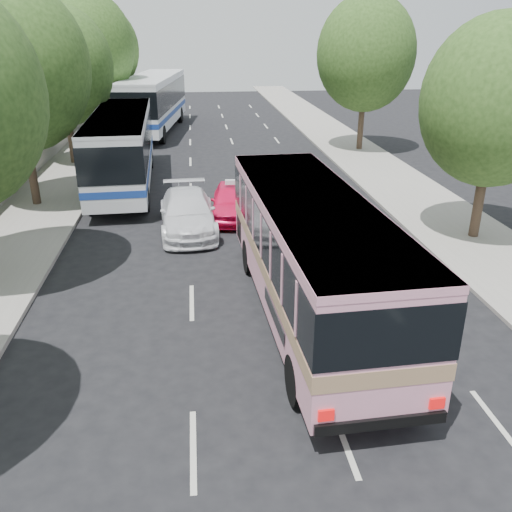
{
  "coord_description": "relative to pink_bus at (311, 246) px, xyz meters",
  "views": [
    {
      "loc": [
        -1.63,
        -10.08,
        7.36
      ],
      "look_at": [
        -0.08,
        3.47,
        1.6
      ],
      "focal_mm": 38.0,
      "sensor_mm": 36.0,
      "label": 1
    }
  ],
  "objects": [
    {
      "name": "ground",
      "position": [
        -1.3,
        -2.83,
        -2.1
      ],
      "size": [
        120.0,
        120.0,
        0.0
      ],
      "primitive_type": "plane",
      "color": "black",
      "rests_on": "ground"
    },
    {
      "name": "sidewalk_left",
      "position": [
        -9.8,
        17.17,
        -2.02
      ],
      "size": [
        4.0,
        90.0,
        0.15
      ],
      "primitive_type": "cube",
      "color": "#9E998E",
      "rests_on": "ground"
    },
    {
      "name": "sidewalk_right",
      "position": [
        7.2,
        17.17,
        -2.04
      ],
      "size": [
        4.0,
        90.0,
        0.12
      ],
      "primitive_type": "cube",
      "color": "#9E998E",
      "rests_on": "ground"
    },
    {
      "name": "low_wall",
      "position": [
        -11.6,
        17.17,
        -1.2
      ],
      "size": [
        0.3,
        90.0,
        1.5
      ],
      "primitive_type": "cube",
      "color": "#9E998E",
      "rests_on": "sidewalk_left"
    },
    {
      "name": "tree_left_c",
      "position": [
        -9.92,
        11.11,
        4.03
      ],
      "size": [
        6.0,
        6.0,
        9.35
      ],
      "color": "#38281E",
      "rests_on": "ground"
    },
    {
      "name": "tree_left_d",
      "position": [
        -9.82,
        19.11,
        3.54
      ],
      "size": [
        5.52,
        5.52,
        8.6
      ],
      "color": "#38281E",
      "rests_on": "ground"
    },
    {
      "name": "tree_left_e",
      "position": [
        -9.72,
        27.11,
        4.33
      ],
      "size": [
        6.3,
        6.3,
        9.82
      ],
      "color": "#38281E",
      "rests_on": "ground"
    },
    {
      "name": "tree_left_f",
      "position": [
        -9.92,
        35.11,
        3.9
      ],
      "size": [
        5.88,
        5.88,
        9.16
      ],
      "color": "#38281E",
      "rests_on": "ground"
    },
    {
      "name": "tree_right_near",
      "position": [
        7.48,
        5.11,
        3.11
      ],
      "size": [
        5.1,
        5.1,
        7.95
      ],
      "color": "#38281E",
      "rests_on": "ground"
    },
    {
      "name": "tree_right_far",
      "position": [
        7.78,
        21.11,
        4.03
      ],
      "size": [
        6.0,
        6.0,
        9.35
      ],
      "color": "#38281E",
      "rests_on": "ground"
    },
    {
      "name": "pink_bus",
      "position": [
        0.0,
        0.0,
        0.0
      ],
      "size": [
        3.17,
        10.68,
        3.37
      ],
      "rotation": [
        0.0,
        0.0,
        0.05
      ],
      "color": "pink",
      "rests_on": "ground"
    },
    {
      "name": "pink_taxi",
      "position": [
        -1.46,
        8.68,
        -1.38
      ],
      "size": [
        2.1,
        4.35,
        1.43
      ],
      "primitive_type": "imported",
      "rotation": [
        0.0,
        0.0,
        -0.1
      ],
      "color": "#FF1657",
      "rests_on": "ground"
    },
    {
      "name": "white_pickup",
      "position": [
        -3.3,
        7.31,
        -1.36
      ],
      "size": [
        2.35,
        5.21,
        1.48
      ],
      "primitive_type": "imported",
      "rotation": [
        0.0,
        0.0,
        0.05
      ],
      "color": "white",
      "rests_on": "ground"
    },
    {
      "name": "tour_coach_front",
      "position": [
        -6.43,
        14.03,
        0.06
      ],
      "size": [
        3.09,
        12.1,
        3.59
      ],
      "rotation": [
        0.0,
        0.0,
        0.04
      ],
      "color": "silver",
      "rests_on": "ground"
    },
    {
      "name": "tour_coach_rear",
      "position": [
        -5.8,
        29.66,
        0.36
      ],
      "size": [
        4.53,
        13.92,
        4.09
      ],
      "rotation": [
        0.0,
        0.0,
        -0.12
      ],
      "color": "white",
      "rests_on": "ground"
    },
    {
      "name": "taxi_roof_sign",
      "position": [
        -1.46,
        8.68,
        -0.58
      ],
      "size": [
        0.57,
        0.23,
        0.18
      ],
      "primitive_type": "cube",
      "rotation": [
        0.0,
        0.0,
        -0.1
      ],
      "color": "silver",
      "rests_on": "pink_taxi"
    }
  ]
}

